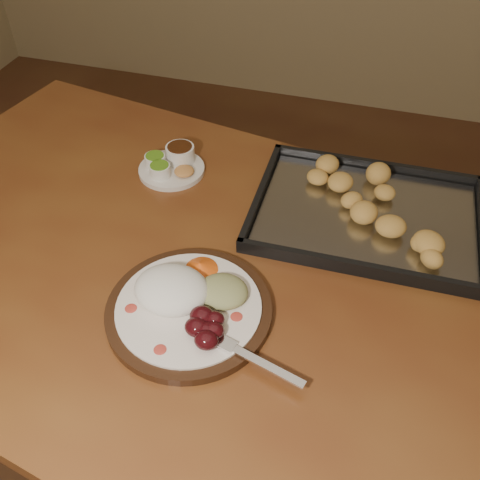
% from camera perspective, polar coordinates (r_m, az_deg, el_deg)
% --- Properties ---
extents(ground, '(4.00, 4.00, 0.00)m').
position_cam_1_polar(ground, '(1.66, -1.51, -19.91)').
color(ground, brown).
rests_on(ground, ground).
extents(dining_table, '(1.64, 1.16, 0.75)m').
position_cam_1_polar(dining_table, '(1.09, -3.70, -6.15)').
color(dining_table, brown).
rests_on(dining_table, ground).
extents(dinner_plate, '(0.37, 0.29, 0.07)m').
position_cam_1_polar(dinner_plate, '(0.93, -5.52, -6.65)').
color(dinner_plate, black).
rests_on(dinner_plate, dining_table).
extents(condiment_saucer, '(0.15, 0.15, 0.05)m').
position_cam_1_polar(condiment_saucer, '(1.24, -7.30, 8.05)').
color(condiment_saucer, silver).
rests_on(condiment_saucer, dining_table).
extents(baking_tray, '(0.47, 0.35, 0.05)m').
position_cam_1_polar(baking_tray, '(1.13, 13.33, 2.90)').
color(baking_tray, black).
rests_on(baking_tray, dining_table).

